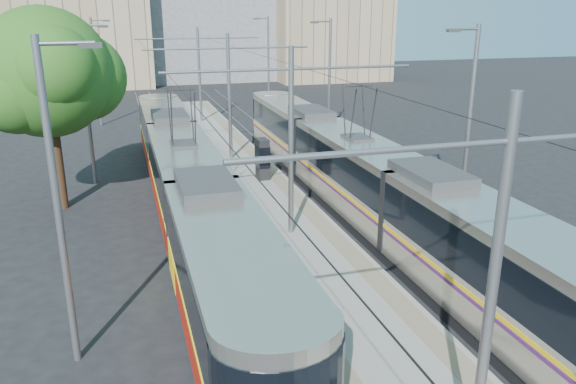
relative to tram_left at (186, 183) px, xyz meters
name	(u,v)px	position (x,y,z in m)	size (l,w,h in m)	color
ground	(380,354)	(3.60, -11.08, -1.71)	(160.00, 160.00, 0.00)	black
platform	(242,174)	(3.60, 5.92, -1.56)	(4.00, 50.00, 0.30)	gray
tactile_strip_left	(215,173)	(2.15, 5.92, -1.40)	(0.70, 50.00, 0.01)	gray
tactile_strip_right	(268,169)	(5.05, 5.92, -1.40)	(0.70, 50.00, 0.01)	gray
rails	(242,176)	(3.60, 5.92, -1.69)	(8.71, 70.00, 0.03)	gray
tram_left	(186,183)	(0.00, 0.00, 0.00)	(2.43, 30.23, 5.50)	black
tram_right	(356,171)	(7.20, -0.89, 0.15)	(2.43, 30.25, 5.50)	black
catenary	(253,100)	(3.60, 3.07, 2.82)	(9.20, 70.00, 7.00)	slate
street_lamps	(226,88)	(3.60, 9.92, 2.47)	(15.18, 38.22, 8.00)	slate
shelter	(262,158)	(4.33, 4.33, -0.33)	(0.59, 0.94, 2.05)	black
tree	(56,74)	(-4.83, 3.57, 4.19)	(6.00, 5.55, 8.72)	#382314
building_left	(77,28)	(-6.40, 48.92, 4.82)	(16.32, 12.24, 13.03)	tan
building_centre	(210,23)	(9.60, 52.92, 5.17)	(18.36, 14.28, 13.73)	gray
building_right	(328,36)	(23.60, 46.92, 3.71)	(14.28, 10.20, 10.80)	tan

